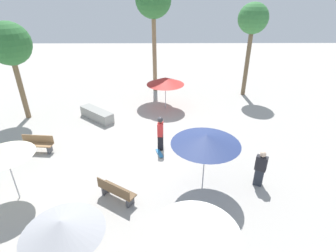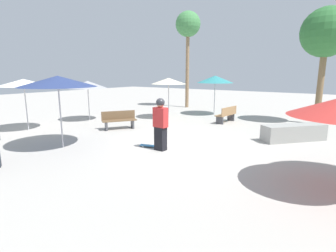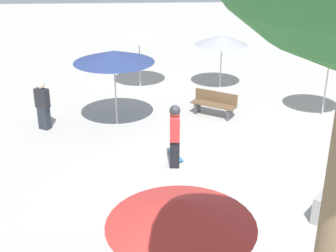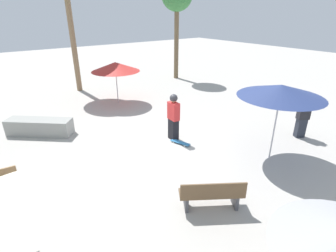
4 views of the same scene
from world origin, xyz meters
TOP-DOWN VIEW (x-y plane):
  - ground_plane at (0.00, 0.00)m, footprint 60.00×60.00m
  - skater_main at (0.07, 0.90)m, footprint 0.49×0.30m
  - skateboard at (0.57, 0.85)m, footprint 0.82×0.43m
  - concrete_ledge at (-3.43, -3.15)m, footprint 2.19×2.38m
  - bench_near at (3.75, -0.73)m, footprint 1.24×1.58m
  - bench_far at (0.26, -5.25)m, footprint 0.58×1.63m
  - shade_umbrella_teal at (1.98, -7.34)m, footprint 2.27×2.27m
  - shade_umbrella_white at (7.09, 1.88)m, footprint 2.27×2.27m
  - shade_umbrella_grey at (6.82, -1.42)m, footprint 2.12×2.12m
  - shade_umbrella_cream at (3.60, -4.58)m, footprint 2.03×2.03m
  - shade_umbrella_navy at (3.15, 2.66)m, footprint 2.62×2.62m
  - palm_tree_left at (-3.74, -7.62)m, footprint 2.42×2.42m
  - palm_tree_far_back at (5.32, -9.51)m, footprint 1.83×1.83m

SIDE VIEW (x-z plane):
  - ground_plane at x=0.00m, z-range 0.00..0.00m
  - skateboard at x=0.57m, z-range 0.02..0.09m
  - concrete_ledge at x=-3.43m, z-range 0.00..0.64m
  - bench_near at x=3.75m, z-range 0.00..0.85m
  - bench_far at x=0.26m, z-range 0.00..0.85m
  - skater_main at x=0.07m, z-range 0.07..1.87m
  - shade_umbrella_grey at x=6.82m, z-range 0.89..3.09m
  - shade_umbrella_cream at x=3.60m, z-range 0.99..3.33m
  - shade_umbrella_white at x=7.09m, z-range 1.01..3.36m
  - shade_umbrella_teal at x=1.98m, z-range 1.00..3.46m
  - shade_umbrella_navy at x=3.15m, z-range 1.08..3.61m
  - palm_tree_left at x=-3.74m, z-range 1.62..7.41m
  - palm_tree_far_back at x=5.32m, z-range 2.42..9.46m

